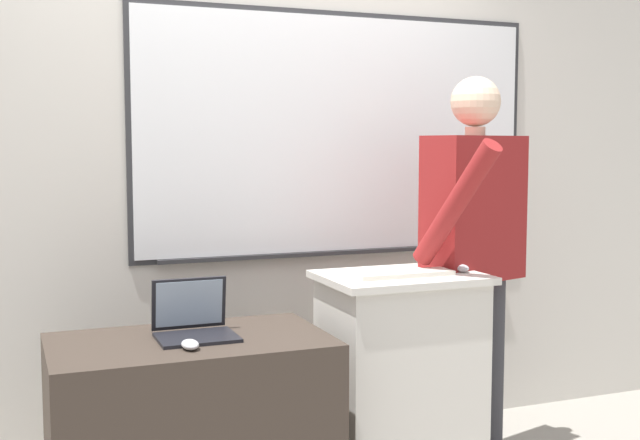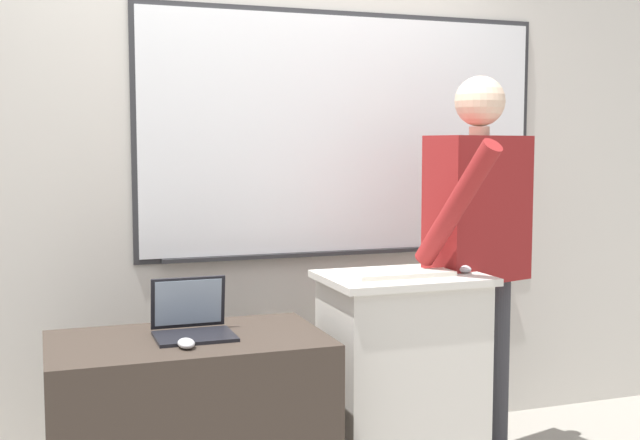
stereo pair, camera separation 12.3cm
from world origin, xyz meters
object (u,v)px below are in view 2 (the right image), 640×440
object	(u,v)px
laptop	(192,319)
wireless_keyboard	(404,274)
person_presenter	(478,240)
side_desk	(189,435)
computer_mouse_by_keyboard	(463,269)
computer_mouse_by_laptop	(186,343)
lectern_podium	(401,382)

from	to	relation	value
laptop	wireless_keyboard	bearing A→B (deg)	-1.83
person_presenter	side_desk	bearing A→B (deg)	171.40
computer_mouse_by_keyboard	side_desk	bearing A→B (deg)	-178.29
person_presenter	computer_mouse_by_laptop	size ratio (longest dim) A/B	17.69
lectern_podium	computer_mouse_by_keyboard	xyz separation A→B (m)	(0.26, -0.04, 0.48)
computer_mouse_by_keyboard	wireless_keyboard	bearing A→B (deg)	-176.42
wireless_keyboard	computer_mouse_by_keyboard	world-z (taller)	computer_mouse_by_keyboard
side_desk	laptop	xyz separation A→B (m)	(0.02, 0.05, 0.43)
laptop	computer_mouse_by_laptop	xyz separation A→B (m)	(-0.06, -0.20, -0.04)
computer_mouse_by_laptop	computer_mouse_by_keyboard	size ratio (longest dim) A/B	1.00
laptop	person_presenter	bearing A→B (deg)	5.61
person_presenter	computer_mouse_by_laptop	world-z (taller)	person_presenter
computer_mouse_by_laptop	computer_mouse_by_keyboard	world-z (taller)	computer_mouse_by_keyboard
wireless_keyboard	computer_mouse_by_keyboard	xyz separation A→B (m)	(0.28, 0.02, 0.01)
wireless_keyboard	computer_mouse_by_keyboard	size ratio (longest dim) A/B	4.23
lectern_podium	wireless_keyboard	size ratio (longest dim) A/B	2.19
side_desk	wireless_keyboard	xyz separation A→B (m)	(0.90, 0.02, 0.56)
lectern_podium	computer_mouse_by_laptop	distance (m)	1.02
lectern_podium	computer_mouse_by_keyboard	distance (m)	0.55
laptop	lectern_podium	bearing A→B (deg)	2.14
lectern_podium	computer_mouse_by_laptop	world-z (taller)	lectern_podium
side_desk	person_presenter	distance (m)	1.50
person_presenter	wireless_keyboard	world-z (taller)	person_presenter
side_desk	computer_mouse_by_laptop	bearing A→B (deg)	-102.01
lectern_podium	side_desk	world-z (taller)	lectern_podium
person_presenter	laptop	xyz separation A→B (m)	(-1.31, -0.13, -0.24)
computer_mouse_by_laptop	wireless_keyboard	bearing A→B (deg)	10.35
side_desk	person_presenter	bearing A→B (deg)	7.44
lectern_podium	computer_mouse_by_keyboard	bearing A→B (deg)	-9.47
side_desk	computer_mouse_by_keyboard	size ratio (longest dim) A/B	10.26
side_desk	laptop	bearing A→B (deg)	62.99
person_presenter	laptop	distance (m)	1.34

